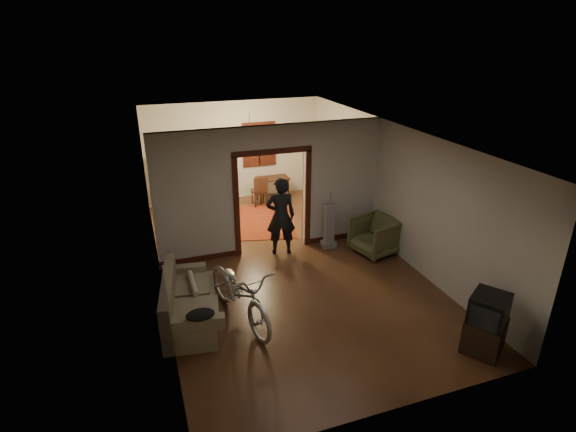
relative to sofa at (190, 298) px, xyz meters
name	(u,v)px	position (x,y,z in m)	size (l,w,h in m)	color
floor	(283,263)	(2.13, 1.37, -0.43)	(5.00, 8.50, 0.01)	#3D2213
ceiling	(283,132)	(2.13, 1.37, 2.37)	(5.00, 8.50, 0.01)	white
wall_back	(235,151)	(2.13, 5.62, 0.97)	(5.00, 0.02, 2.80)	beige
wall_left	(155,217)	(-0.37, 1.37, 0.97)	(0.02, 8.50, 2.80)	beige
wall_right	(392,188)	(4.63, 1.37, 0.97)	(0.02, 8.50, 2.80)	beige
partition_wall	(272,190)	(2.13, 2.12, 0.97)	(5.00, 0.14, 2.80)	beige
door_casing	(272,203)	(2.13, 2.12, 0.67)	(1.74, 0.20, 2.32)	#3D160D
far_window	(259,144)	(2.83, 5.58, 1.12)	(0.98, 0.06, 1.28)	black
chandelier	(250,130)	(2.13, 3.87, 1.92)	(0.24, 0.24, 0.24)	#FFE0A5
light_switch	(318,192)	(3.18, 2.05, 0.82)	(0.08, 0.01, 0.12)	silver
sofa	(190,298)	(0.00, 0.00, 0.00)	(0.84, 1.86, 0.86)	#6F694A
rolled_paper	(193,283)	(0.10, 0.30, 0.10)	(0.09, 0.09, 0.75)	beige
jacket	(200,315)	(0.05, -0.91, 0.25)	(0.43, 0.32, 0.13)	black
bicycle	(240,292)	(0.80, -0.29, 0.11)	(0.72, 2.06, 1.08)	silver
armchair	(375,236)	(4.19, 1.17, -0.02)	(0.87, 0.89, 0.81)	#50552F
tv_stand	(484,335)	(4.14, -2.29, -0.16)	(0.59, 0.53, 0.53)	black
crt_tv	(489,310)	(4.14, -2.29, 0.30)	(0.56, 0.50, 0.48)	black
vacuum	(329,226)	(3.35, 1.77, 0.09)	(0.32, 0.26, 1.04)	gray
person	(281,216)	(2.23, 1.85, 0.44)	(0.64, 0.42, 1.74)	black
oriental_rug	(259,221)	(2.25, 3.69, -0.42)	(1.74, 2.29, 0.02)	maroon
locker	(188,178)	(0.71, 5.34, 0.40)	(0.83, 0.46, 1.66)	#233821
globe	(184,138)	(0.71, 5.34, 1.51)	(0.26, 0.26, 0.26)	#1E5972
desk	(273,189)	(3.06, 5.06, -0.09)	(0.91, 0.51, 0.67)	#321A10
desk_chair	(259,191)	(2.58, 4.79, 0.01)	(0.39, 0.39, 0.87)	#321A10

